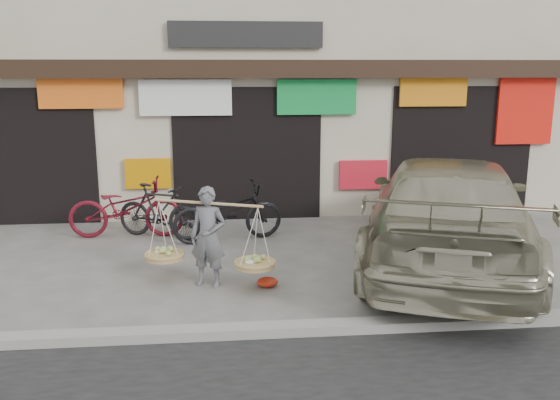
{
  "coord_description": "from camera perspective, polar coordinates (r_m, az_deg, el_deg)",
  "views": [
    {
      "loc": [
        -0.49,
        -8.47,
        3.11
      ],
      "look_at": [
        0.42,
        0.9,
        0.97
      ],
      "focal_mm": 38.0,
      "sensor_mm": 36.0,
      "label": 1
    }
  ],
  "objects": [
    {
      "name": "red_bag",
      "position": [
        8.6,
        -1.24,
        -7.9
      ],
      "size": [
        0.31,
        0.25,
        0.14
      ],
      "primitive_type": "ellipsoid",
      "color": "red",
      "rests_on": "ground"
    },
    {
      "name": "ground",
      "position": [
        9.04,
        -2.1,
        -7.34
      ],
      "size": [
        70.0,
        70.0,
        0.0
      ],
      "primitive_type": "plane",
      "color": "slate",
      "rests_on": "ground"
    },
    {
      "name": "bike_2",
      "position": [
        10.72,
        -5.04,
        -1.19
      ],
      "size": [
        2.12,
        1.17,
        1.06
      ],
      "primitive_type": "imported",
      "rotation": [
        0.0,
        0.0,
        1.82
      ],
      "color": "black",
      "rests_on": "ground"
    },
    {
      "name": "kerb",
      "position": [
        7.17,
        -1.12,
        -12.38
      ],
      "size": [
        70.0,
        0.25,
        0.12
      ],
      "primitive_type": "cube",
      "color": "gray",
      "rests_on": "ground"
    },
    {
      "name": "shophouse_block",
      "position": [
        14.9,
        -3.76,
        14.07
      ],
      "size": [
        14.0,
        6.32,
        7.0
      ],
      "color": "beige",
      "rests_on": "ground"
    },
    {
      "name": "suv",
      "position": [
        9.67,
        15.84,
        -1.11
      ],
      "size": [
        4.32,
        6.45,
        1.74
      ],
      "rotation": [
        0.0,
        0.0,
        2.79
      ],
      "color": "#A49F84",
      "rests_on": "ground"
    },
    {
      "name": "bike_0",
      "position": [
        11.27,
        -14.6,
        -0.76
      ],
      "size": [
        2.11,
        0.76,
        1.1
      ],
      "primitive_type": "imported",
      "rotation": [
        0.0,
        0.0,
        1.56
      ],
      "color": "maroon",
      "rests_on": "ground"
    },
    {
      "name": "bike_1",
      "position": [
        11.08,
        -11.56,
        -1.06
      ],
      "size": [
        1.73,
        1.13,
        1.01
      ],
      "primitive_type": "imported",
      "rotation": [
        0.0,
        0.0,
        1.15
      ],
      "color": "black",
      "rests_on": "ground"
    },
    {
      "name": "street_vendor",
      "position": [
        8.53,
        -6.92,
        -3.98
      ],
      "size": [
        1.86,
        1.06,
        1.45
      ],
      "rotation": [
        0.0,
        0.0,
        -0.37
      ],
      "color": "slate",
      "rests_on": "ground"
    }
  ]
}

